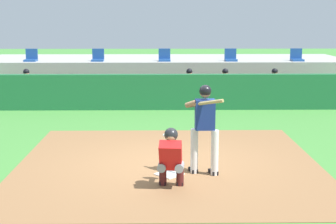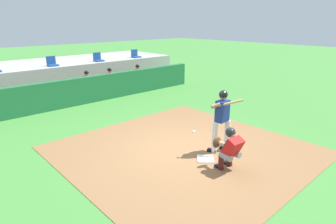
# 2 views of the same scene
# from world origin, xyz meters

# --- Properties ---
(ground_plane) EXTENTS (80.00, 80.00, 0.00)m
(ground_plane) POSITION_xyz_m (0.00, 0.00, 0.00)
(ground_plane) COLOR #428438
(dirt_infield) EXTENTS (6.40, 6.40, 0.01)m
(dirt_infield) POSITION_xyz_m (0.00, 0.00, 0.01)
(dirt_infield) COLOR olive
(dirt_infield) RESTS_ON ground
(home_plate) EXTENTS (0.62, 0.62, 0.02)m
(home_plate) POSITION_xyz_m (0.00, -0.80, 0.02)
(home_plate) COLOR white
(home_plate) RESTS_ON dirt_infield
(batter_at_plate) EXTENTS (0.72, 0.73, 1.80)m
(batter_at_plate) POSITION_xyz_m (0.69, -0.75, 1.04)
(batter_at_plate) COLOR silver
(batter_at_plate) RESTS_ON ground
(catcher_crouched) EXTENTS (0.51, 1.48, 1.13)m
(catcher_crouched) POSITION_xyz_m (0.01, -1.52, 0.61)
(catcher_crouched) COLOR gray
(catcher_crouched) RESTS_ON ground
(dugout_wall) EXTENTS (13.00, 0.30, 1.20)m
(dugout_wall) POSITION_xyz_m (0.00, 6.50, 0.60)
(dugout_wall) COLOR #1E6638
(dugout_wall) RESTS_ON ground
(dugout_bench) EXTENTS (11.80, 0.44, 0.45)m
(dugout_bench) POSITION_xyz_m (0.00, 7.50, 0.23)
(dugout_bench) COLOR olive
(dugout_bench) RESTS_ON ground
(dugout_player_1) EXTENTS (0.49, 0.70, 1.30)m
(dugout_player_1) POSITION_xyz_m (0.87, 7.34, 0.67)
(dugout_player_1) COLOR #939399
(dugout_player_1) RESTS_ON ground
(dugout_player_2) EXTENTS (0.49, 0.70, 1.30)m
(dugout_player_2) POSITION_xyz_m (2.15, 7.34, 0.67)
(dugout_player_2) COLOR #939399
(dugout_player_2) RESTS_ON ground
(dugout_player_3) EXTENTS (0.49, 0.70, 1.30)m
(dugout_player_3) POSITION_xyz_m (3.92, 7.34, 0.67)
(dugout_player_3) COLOR #939399
(dugout_player_3) RESTS_ON ground
(stands_platform) EXTENTS (15.00, 4.40, 1.40)m
(stands_platform) POSITION_xyz_m (0.00, 10.90, 0.70)
(stands_platform) COLOR #9E9E99
(stands_platform) RESTS_ON ground
(stadium_seat_2) EXTENTS (0.46, 0.46, 0.48)m
(stadium_seat_2) POSITION_xyz_m (0.00, 9.38, 1.53)
(stadium_seat_2) COLOR #1E478C
(stadium_seat_2) RESTS_ON stands_platform
(stadium_seat_3) EXTENTS (0.46, 0.46, 0.48)m
(stadium_seat_3) POSITION_xyz_m (2.60, 9.38, 1.53)
(stadium_seat_3) COLOR #1E478C
(stadium_seat_3) RESTS_ON stands_platform
(stadium_seat_4) EXTENTS (0.46, 0.46, 0.48)m
(stadium_seat_4) POSITION_xyz_m (5.20, 9.38, 1.53)
(stadium_seat_4) COLOR #1E478C
(stadium_seat_4) RESTS_ON stands_platform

